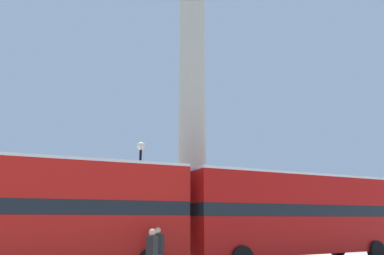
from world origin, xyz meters
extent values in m
plane|color=#ADA89E|center=(0.00, 0.00, 0.00)|extent=(200.00, 200.00, 0.00)
cube|color=#ADA593|center=(0.00, 0.00, 0.41)|extent=(4.79, 4.79, 0.81)
cube|color=#ADA593|center=(0.00, 0.00, 1.22)|extent=(3.45, 3.45, 0.81)
cylinder|color=#ADA593|center=(0.00, 0.00, 10.47)|extent=(1.87, 1.87, 17.69)
cube|color=#B7140F|center=(-8.31, -6.62, 1.35)|extent=(10.82, 2.73, 1.70)
cube|color=black|center=(-8.31, -6.62, 2.48)|extent=(10.82, 2.68, 0.55)
cube|color=#B7140F|center=(-8.31, -6.62, 3.48)|extent=(10.82, 2.73, 1.45)
cube|color=silver|center=(-8.31, -6.62, 4.26)|extent=(10.82, 2.73, 0.12)
cube|color=#A80F0C|center=(3.17, -6.28, 1.34)|extent=(11.60, 3.39, 1.68)
cube|color=black|center=(3.17, -6.28, 2.45)|extent=(11.59, 3.34, 0.55)
cube|color=#A80F0C|center=(3.17, -6.28, 3.43)|extent=(11.60, 3.39, 1.41)
cube|color=silver|center=(3.17, -6.28, 4.19)|extent=(11.60, 3.39, 0.12)
cylinder|color=black|center=(7.06, -4.72, 0.50)|extent=(1.02, 0.38, 1.00)
cylinder|color=black|center=(7.26, -7.20, 0.50)|extent=(1.02, 0.38, 1.00)
cylinder|color=black|center=(-0.92, -5.35, 0.50)|extent=(1.02, 0.38, 1.00)
cube|color=#ADA593|center=(-10.96, 3.84, 1.45)|extent=(3.84, 3.50, 2.90)
ellipsoid|color=brown|center=(-10.96, 3.84, 4.61)|extent=(2.36, 1.95, 1.04)
cone|color=brown|center=(-10.07, 3.33, 5.08)|extent=(1.16, 1.00, 1.10)
cylinder|color=brown|center=(-10.96, 3.84, 5.58)|extent=(0.36, 0.36, 0.90)
sphere|color=brown|center=(-10.96, 3.84, 6.17)|extent=(0.28, 0.28, 0.28)
cylinder|color=brown|center=(-10.23, 3.75, 3.49)|extent=(0.20, 0.20, 1.18)
cylinder|color=brown|center=(-10.51, 3.25, 3.49)|extent=(0.20, 0.20, 1.18)
cylinder|color=brown|center=(-11.41, 4.42, 3.49)|extent=(0.20, 0.20, 1.18)
cylinder|color=black|center=(-3.96, -2.39, 2.90)|extent=(0.14, 0.14, 5.80)
sphere|color=white|center=(-3.96, -2.39, 6.04)|extent=(0.46, 0.46, 0.46)
cube|color=black|center=(-4.47, -8.50, 1.20)|extent=(0.43, 0.48, 0.68)
sphere|color=tan|center=(-4.47, -8.50, 1.65)|extent=(0.23, 0.23, 0.23)
cube|color=black|center=(-4.99, -9.77, 1.19)|extent=(0.30, 0.49, 0.67)
sphere|color=tan|center=(-4.99, -9.77, 1.64)|extent=(0.23, 0.23, 0.23)
camera|label=1|loc=(-7.80, -21.09, 2.06)|focal=32.00mm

